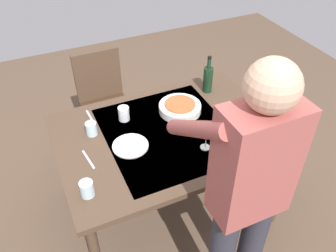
{
  "coord_description": "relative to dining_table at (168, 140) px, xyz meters",
  "views": [
    {
      "loc": [
        0.75,
        1.65,
        2.29
      ],
      "look_at": [
        0.0,
        0.0,
        0.81
      ],
      "focal_mm": 38.04,
      "sensor_mm": 36.0,
      "label": 1
    }
  ],
  "objects": [
    {
      "name": "ground_plane",
      "position": [
        0.0,
        0.0,
        -0.69
      ],
      "size": [
        6.0,
        6.0,
        0.0
      ],
      "primitive_type": "plane",
      "color": "brown"
    },
    {
      "name": "water_cup_far_right",
      "position": [
        -0.57,
        0.17,
        0.12
      ],
      "size": [
        0.07,
        0.07,
        0.09
      ],
      "primitive_type": "cylinder",
      "color": "silver",
      "rests_on": "dining_table"
    },
    {
      "name": "water_cup_far_left",
      "position": [
        0.47,
        -0.19,
        0.12
      ],
      "size": [
        0.07,
        0.07,
        0.09
      ],
      "primitive_type": "cylinder",
      "color": "silver",
      "rests_on": "dining_table"
    },
    {
      "name": "dining_table",
      "position": [
        0.0,
        0.0,
        0.0
      ],
      "size": [
        1.47,
        1.05,
        0.76
      ],
      "color": "#4C3828",
      "rests_on": "ground_plane"
    },
    {
      "name": "serving_bowl_pasta",
      "position": [
        -0.17,
        -0.17,
        0.1
      ],
      "size": [
        0.3,
        0.3,
        0.07
      ],
      "color": "white",
      "rests_on": "dining_table"
    },
    {
      "name": "person_server",
      "position": [
        -0.05,
        0.79,
        0.28
      ],
      "size": [
        0.42,
        0.61,
        1.69
      ],
      "color": "#2D2D38",
      "rests_on": "ground_plane"
    },
    {
      "name": "water_cup_near_right",
      "position": [
        0.22,
        -0.25,
        0.12
      ],
      "size": [
        0.08,
        0.08,
        0.1
      ],
      "primitive_type": "cylinder",
      "color": "silver",
      "rests_on": "dining_table"
    },
    {
      "name": "wine_glass_left",
      "position": [
        -0.15,
        0.24,
        0.18
      ],
      "size": [
        0.07,
        0.07,
        0.15
      ],
      "color": "white",
      "rests_on": "dining_table"
    },
    {
      "name": "table_fork",
      "position": [
        0.55,
        0.04,
        0.07
      ],
      "size": [
        0.04,
        0.18,
        0.0
      ],
      "primitive_type": "cube",
      "rotation": [
        0.0,
        0.0,
        0.14
      ],
      "color": "silver",
      "rests_on": "dining_table"
    },
    {
      "name": "chair_near",
      "position": [
        0.21,
        -0.91,
        -0.16
      ],
      "size": [
        0.4,
        0.4,
        0.91
      ],
      "color": "#352114",
      "rests_on": "ground_plane"
    },
    {
      "name": "dinner_plate_far",
      "position": [
        0.28,
        0.03,
        0.08
      ],
      "size": [
        0.23,
        0.23,
        0.01
      ],
      "primitive_type": "cylinder",
      "color": "white",
      "rests_on": "dining_table"
    },
    {
      "name": "water_cup_near_left",
      "position": [
        0.62,
        0.31,
        0.12
      ],
      "size": [
        0.08,
        0.08,
        0.1
      ],
      "primitive_type": "cylinder",
      "color": "silver",
      "rests_on": "dining_table"
    },
    {
      "name": "dinner_plate_near",
      "position": [
        -0.36,
        0.14,
        0.08
      ],
      "size": [
        0.23,
        0.23,
        0.01
      ],
      "primitive_type": "cylinder",
      "color": "white",
      "rests_on": "dining_table"
    },
    {
      "name": "wine_bottle",
      "position": [
        -0.48,
        -0.32,
        0.18
      ],
      "size": [
        0.07,
        0.07,
        0.3
      ],
      "color": "black",
      "rests_on": "dining_table"
    },
    {
      "name": "table_knife",
      "position": [
        0.43,
        -0.35,
        0.07
      ],
      "size": [
        0.02,
        0.2,
        0.0
      ],
      "primitive_type": "cube",
      "rotation": [
        0.0,
        0.0,
        0.05
      ],
      "color": "silver",
      "rests_on": "dining_table"
    },
    {
      "name": "wine_glass_right",
      "position": [
        -0.28,
        0.32,
        0.18
      ],
      "size": [
        0.07,
        0.07,
        0.15
      ],
      "color": "white",
      "rests_on": "dining_table"
    }
  ]
}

